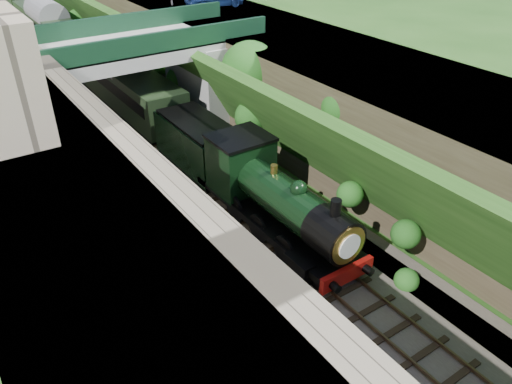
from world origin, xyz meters
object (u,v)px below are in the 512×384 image
tree (250,72)px  tender (199,147)px  locomotive (275,201)px  road_bridge (142,74)px

tree → tender: bearing=-158.7°
locomotive → tree: bearing=62.9°
locomotive → tender: size_ratio=1.70×
road_bridge → tender: bearing=-87.9°
road_bridge → locomotive: bearing=-89.0°
locomotive → tender: locomotive is taller
tender → tree: bearing=21.3°
tree → locomotive: tree is taller
tree → road_bridge: bearing=134.3°
tree → locomotive: 10.70m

